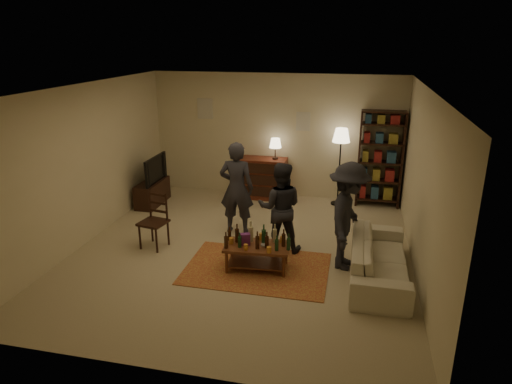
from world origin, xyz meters
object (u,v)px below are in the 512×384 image
(tv_stand, at_px, (152,187))
(floor_lamp, at_px, (341,141))
(sofa, at_px, (379,259))
(dining_chair, at_px, (155,218))
(person_left, at_px, (237,188))
(person_by_sofa, at_px, (348,217))
(person_right, at_px, (280,208))
(bookshelf, at_px, (380,158))
(coffee_table, at_px, (257,247))
(dresser, at_px, (264,177))

(tv_stand, distance_m, floor_lamp, 4.10)
(tv_stand, relative_size, sofa, 0.51)
(dining_chair, xyz_separation_m, person_left, (1.20, 0.88, 0.34))
(dining_chair, distance_m, person_by_sofa, 3.22)
(person_right, relative_size, person_by_sofa, 0.91)
(bookshelf, bearing_deg, person_right, -122.55)
(bookshelf, bearing_deg, person_left, -141.63)
(coffee_table, distance_m, person_left, 1.54)
(tv_stand, height_order, sofa, tv_stand)
(tv_stand, height_order, person_by_sofa, person_by_sofa)
(dresser, relative_size, sofa, 0.65)
(dresser, height_order, person_left, person_left)
(person_left, bearing_deg, bookshelf, -144.16)
(dresser, bearing_deg, person_by_sofa, -56.65)
(bookshelf, xyz_separation_m, person_left, (-2.54, -2.01, -0.19))
(coffee_table, bearing_deg, floor_lamp, 71.54)
(tv_stand, bearing_deg, coffee_table, -39.81)
(floor_lamp, relative_size, sofa, 0.79)
(bookshelf, height_order, sofa, bookshelf)
(person_left, bearing_deg, coffee_table, 114.29)
(tv_stand, height_order, person_left, person_left)
(coffee_table, distance_m, dresser, 3.31)
(tv_stand, relative_size, bookshelf, 0.52)
(person_right, height_order, person_by_sofa, person_by_sofa)
(dining_chair, relative_size, person_left, 0.57)
(tv_stand, xyz_separation_m, person_left, (2.15, -1.03, 0.46))
(sofa, relative_size, person_right, 1.36)
(person_by_sofa, bearing_deg, floor_lamp, 13.35)
(person_right, bearing_deg, floor_lamp, -115.67)
(coffee_table, relative_size, floor_lamp, 0.63)
(bookshelf, relative_size, person_right, 1.32)
(floor_lamp, bearing_deg, person_by_sofa, -84.61)
(dining_chair, bearing_deg, coffee_table, -1.83)
(bookshelf, bearing_deg, dining_chair, -142.34)
(coffee_table, xyz_separation_m, person_left, (-0.66, 1.31, 0.47))
(person_by_sofa, bearing_deg, person_left, 72.97)
(sofa, bearing_deg, person_by_sofa, 64.56)
(floor_lamp, relative_size, person_by_sofa, 0.98)
(dresser, bearing_deg, tv_stand, -157.93)
(person_by_sofa, bearing_deg, dining_chair, 97.02)
(person_left, bearing_deg, person_by_sofa, 152.47)
(coffee_table, xyz_separation_m, floor_lamp, (1.07, 3.19, 1.02))
(dining_chair, height_order, floor_lamp, floor_lamp)
(tv_stand, height_order, person_right, person_right)
(bookshelf, distance_m, person_left, 3.25)
(coffee_table, distance_m, bookshelf, 3.87)
(coffee_table, xyz_separation_m, tv_stand, (-2.81, 2.34, 0.01))
(coffee_table, bearing_deg, tv_stand, 140.19)
(sofa, relative_size, person_by_sofa, 1.23)
(person_right, bearing_deg, coffee_table, 66.19)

